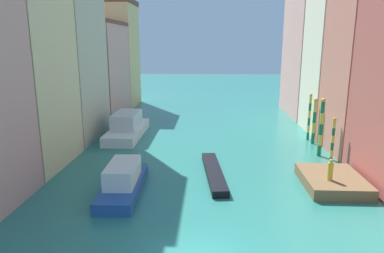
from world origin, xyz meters
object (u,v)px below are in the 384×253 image
at_px(mooring_pole_1, 321,127).
at_px(motorboat_0, 123,181).
at_px(person_on_dock, 330,170).
at_px(mooring_pole_2, 314,121).
at_px(mooring_pole_3, 309,116).
at_px(waterfront_dock, 332,181).
at_px(mooring_pole_0, 333,141).
at_px(gondola_black, 214,173).
at_px(vaporetto_white, 127,127).

relative_size(mooring_pole_1, motorboat_0, 0.71).
relative_size(person_on_dock, mooring_pole_1, 0.29).
relative_size(mooring_pole_2, mooring_pole_3, 0.95).
xyz_separation_m(mooring_pole_1, mooring_pole_2, (0.55, 4.05, -0.32)).
bearing_deg(waterfront_dock, mooring_pole_0, 72.85).
relative_size(waterfront_dock, gondola_black, 0.64).
xyz_separation_m(person_on_dock, vaporetto_white, (-17.22, 13.74, -0.47)).
distance_m(person_on_dock, vaporetto_white, 22.04).
bearing_deg(mooring_pole_3, gondola_black, -132.47).
xyz_separation_m(waterfront_dock, motorboat_0, (-14.60, -1.74, 0.41)).
bearing_deg(vaporetto_white, mooring_pole_0, -23.23).
xyz_separation_m(mooring_pole_2, gondola_black, (-10.09, -9.45, -2.11)).
bearing_deg(motorboat_0, mooring_pole_1, 28.94).
height_order(gondola_black, motorboat_0, motorboat_0).
bearing_deg(mooring_pole_2, mooring_pole_1, -97.80).
bearing_deg(mooring_pole_2, person_on_dock, -100.44).
distance_m(mooring_pole_0, motorboat_0, 17.32).
bearing_deg(mooring_pole_2, motorboat_0, -141.96).
bearing_deg(mooring_pole_1, mooring_pole_2, 82.20).
bearing_deg(gondola_black, mooring_pole_0, 17.58).
xyz_separation_m(mooring_pole_3, motorboat_0, (-16.21, -14.22, -1.69)).
distance_m(mooring_pole_3, motorboat_0, 21.63).
bearing_deg(mooring_pole_2, waterfront_dock, -98.77).
relative_size(vaporetto_white, gondola_black, 1.13).
distance_m(mooring_pole_0, mooring_pole_1, 2.40).
bearing_deg(person_on_dock, mooring_pole_2, 79.56).
bearing_deg(motorboat_0, vaporetto_white, 101.99).
bearing_deg(mooring_pole_3, mooring_pole_2, -86.52).
height_order(mooring_pole_2, motorboat_0, mooring_pole_2).
bearing_deg(motorboat_0, person_on_dock, 3.60).
distance_m(person_on_dock, mooring_pole_0, 5.88).
xyz_separation_m(waterfront_dock, mooring_pole_0, (1.44, 4.67, 1.65)).
bearing_deg(vaporetto_white, gondola_black, -50.56).
bearing_deg(waterfront_dock, mooring_pole_3, 82.65).
height_order(mooring_pole_0, vaporetto_white, mooring_pole_0).
relative_size(mooring_pole_0, mooring_pole_1, 0.76).
bearing_deg(waterfront_dock, mooring_pole_2, 81.23).
xyz_separation_m(person_on_dock, mooring_pole_3, (2.10, 13.33, 1.01)).
distance_m(mooring_pole_0, mooring_pole_3, 7.82).
xyz_separation_m(mooring_pole_1, vaporetto_white, (-18.85, 5.93, -1.67)).
height_order(mooring_pole_2, mooring_pole_3, mooring_pole_3).
height_order(mooring_pole_3, gondola_black, mooring_pole_3).
bearing_deg(person_on_dock, mooring_pole_1, 78.21).
bearing_deg(person_on_dock, waterfront_dock, 60.28).
xyz_separation_m(mooring_pole_1, motorboat_0, (-15.74, -8.70, -1.88)).
relative_size(vaporetto_white, motorboat_0, 1.28).
bearing_deg(gondola_black, mooring_pole_1, 29.55).
bearing_deg(person_on_dock, mooring_pole_3, 81.06).
bearing_deg(waterfront_dock, gondola_black, 169.47).
height_order(mooring_pole_0, mooring_pole_3, mooring_pole_3).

